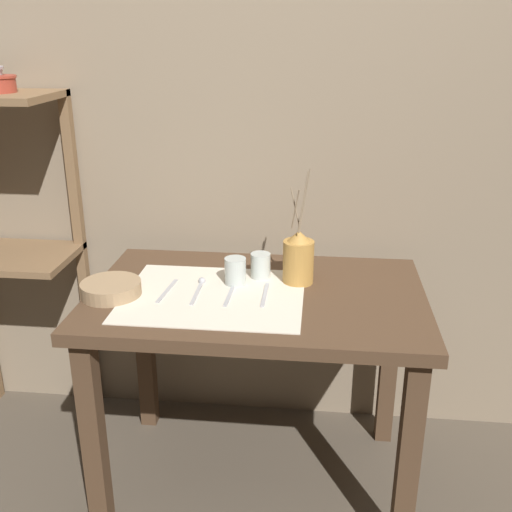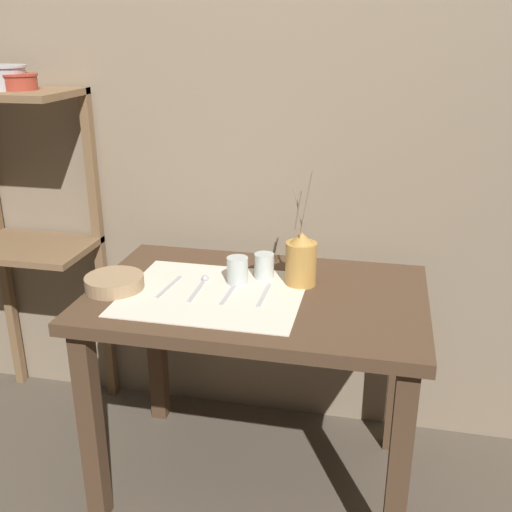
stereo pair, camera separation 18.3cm
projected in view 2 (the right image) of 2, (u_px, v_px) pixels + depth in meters
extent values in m
plane|color=brown|center=(257.00, 477.00, 2.13)|extent=(12.00, 12.00, 0.00)
cube|color=gray|center=(284.00, 117.00, 2.11)|extent=(7.00, 0.06, 2.40)
cube|color=#4C3523|center=(257.00, 298.00, 1.88)|extent=(1.05, 0.67, 0.04)
cube|color=#4C3523|center=(91.00, 427.00, 1.85)|extent=(0.06, 0.06, 0.68)
cube|color=#4C3523|center=(399.00, 472.00, 1.66)|extent=(0.06, 0.06, 0.68)
cube|color=#4C3523|center=(157.00, 341.00, 2.35)|extent=(0.06, 0.06, 0.68)
cube|color=#4C3523|center=(398.00, 368.00, 2.17)|extent=(0.06, 0.06, 0.68)
cube|color=brown|center=(5.00, 93.00, 2.07)|extent=(0.48, 0.33, 0.02)
cube|color=brown|center=(27.00, 248.00, 2.28)|extent=(0.48, 0.33, 0.02)
cube|color=brown|center=(1.00, 247.00, 2.48)|extent=(0.04, 0.04, 1.29)
cube|color=brown|center=(100.00, 255.00, 2.39)|extent=(0.04, 0.04, 1.29)
cube|color=beige|center=(213.00, 294.00, 1.86)|extent=(0.55, 0.45, 0.00)
cylinder|color=#B7843D|center=(301.00, 264.00, 1.90)|extent=(0.10, 0.10, 0.14)
cone|color=#B7843D|center=(302.00, 238.00, 1.87)|extent=(0.07, 0.07, 0.04)
cylinder|color=#847056|center=(298.00, 211.00, 1.84)|extent=(0.03, 0.04, 0.14)
cylinder|color=#847056|center=(306.00, 203.00, 1.84)|extent=(0.03, 0.03, 0.19)
cylinder|color=#847056|center=(307.00, 203.00, 1.81)|extent=(0.03, 0.03, 0.20)
cylinder|color=#847056|center=(299.00, 210.00, 1.85)|extent=(0.04, 0.02, 0.13)
cylinder|color=#9E7F5B|center=(114.00, 283.00, 1.88)|extent=(0.18, 0.18, 0.04)
cylinder|color=#B7C1BC|center=(237.00, 270.00, 1.92)|extent=(0.07, 0.07, 0.09)
cylinder|color=#B7C1BC|center=(264.00, 266.00, 1.96)|extent=(0.07, 0.07, 0.08)
cube|color=#A8A8AD|center=(169.00, 287.00, 1.89)|extent=(0.03, 0.18, 0.00)
cube|color=#A8A8AD|center=(197.00, 290.00, 1.87)|extent=(0.01, 0.17, 0.00)
sphere|color=#A8A8AD|center=(205.00, 279.00, 1.95)|extent=(0.02, 0.02, 0.02)
cube|color=#A8A8AD|center=(229.00, 293.00, 1.85)|extent=(0.02, 0.18, 0.00)
cube|color=#A8A8AD|center=(264.00, 295.00, 1.84)|extent=(0.01, 0.17, 0.00)
cylinder|color=#9E3828|center=(18.00, 82.00, 2.05)|extent=(0.13, 0.13, 0.05)
cylinder|color=#9E3828|center=(17.00, 75.00, 2.04)|extent=(0.14, 0.14, 0.01)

